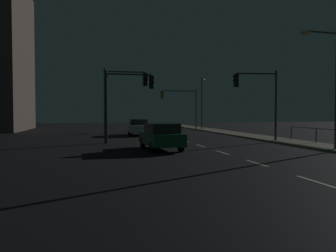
{
  "coord_description": "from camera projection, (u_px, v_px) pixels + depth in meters",
  "views": [
    {
      "loc": [
        -6.65,
        -4.36,
        2.13
      ],
      "look_at": [
        -0.86,
        23.4,
        1.08
      ],
      "focal_mm": 36.39,
      "sensor_mm": 36.0,
      "label": 1
    }
  ],
  "objects": [
    {
      "name": "sidewalk_right",
      "position": [
        293.0,
        142.0,
        24.26
      ],
      "size": [
        2.55,
        77.0,
        0.14
      ],
      "primitive_type": "cube",
      "color": "gray",
      "rests_on": "ground"
    },
    {
      "name": "car",
      "position": [
        161.0,
        136.0,
        19.88
      ],
      "size": [
        2.07,
        4.5,
        1.57
      ],
      "color": "#14592D",
      "rests_on": "ground"
    },
    {
      "name": "traffic_light_near_right",
      "position": [
        257.0,
        91.0,
        25.22
      ],
      "size": [
        3.34,
        0.65,
        5.19
      ],
      "color": "#38383D",
      "rests_on": "sidewalk_right"
    },
    {
      "name": "traffic_light_far_center",
      "position": [
        180.0,
        100.0,
        43.82
      ],
      "size": [
        4.86,
        0.37,
        5.14
      ],
      "color": "#4C4C51",
      "rests_on": "sidewalk_right"
    },
    {
      "name": "lane_markings_center",
      "position": [
        185.0,
        141.0,
        26.24
      ],
      "size": [
        0.14,
        50.0,
        0.01
      ],
      "color": "silver",
      "rests_on": "ground"
    },
    {
      "name": "car_oncoming",
      "position": [
        138.0,
        127.0,
        33.23
      ],
      "size": [
        1.95,
        4.45,
        1.57
      ],
      "color": "silver",
      "rests_on": "ground"
    },
    {
      "name": "traffic_light_overhead_east",
      "position": [
        124.0,
        91.0,
        24.76
      ],
      "size": [
        3.26,
        0.35,
        5.41
      ],
      "color": "#4C4C51",
      "rests_on": "ground"
    },
    {
      "name": "traffic_light_mid_left",
      "position": [
        128.0,
        92.0,
        24.3
      ],
      "size": [
        3.55,
        0.35,
        5.17
      ],
      "color": "#2D3033",
      "rests_on": "ground"
    },
    {
      "name": "street_lamp_corner",
      "position": [
        330.0,
        76.0,
        18.91
      ],
      "size": [
        2.51,
        0.44,
        6.6
      ],
      "color": "#4C4C51",
      "rests_on": "sidewalk_right"
    },
    {
      "name": "ground_plane",
      "position": [
        198.0,
        145.0,
        22.82
      ],
      "size": [
        112.0,
        112.0,
        0.0
      ],
      "primitive_type": "plane",
      "color": "black",
      "rests_on": "ground"
    },
    {
      "name": "lane_edge_line",
      "position": [
        244.0,
        138.0,
        28.84
      ],
      "size": [
        0.14,
        53.0,
        0.01
      ],
      "color": "silver",
      "rests_on": "ground"
    },
    {
      "name": "street_lamp_median",
      "position": [
        202.0,
        98.0,
        44.85
      ],
      "size": [
        1.04,
        1.54,
        6.7
      ],
      "color": "#4C4C51",
      "rests_on": "sidewalk_right"
    }
  ]
}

